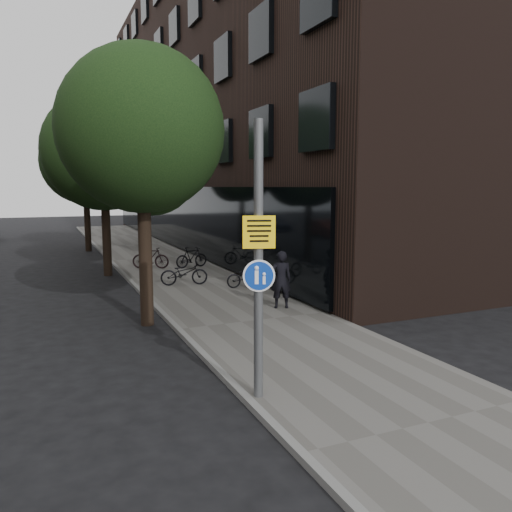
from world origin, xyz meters
TOP-DOWN VIEW (x-y plane):
  - ground at (0.00, 0.00)m, footprint 120.00×120.00m
  - sidewalk at (0.25, 10.00)m, footprint 4.50×60.00m
  - curb_edge at (-2.00, 10.00)m, footprint 0.15×60.00m
  - building_right_dark_brick at (8.50, 22.00)m, footprint 12.00×40.00m
  - street_tree_near at (-2.53, 4.64)m, footprint 4.40×4.40m
  - street_tree_mid at (-2.53, 13.14)m, footprint 5.00×5.00m
  - street_tree_far at (-2.53, 22.14)m, footprint 5.00×5.00m
  - signpost at (-1.80, -1.34)m, footprint 0.54×0.20m
  - pedestrian at (1.46, 4.34)m, footprint 0.75×0.61m
  - parked_bike_facade_near at (1.72, 7.70)m, footprint 1.59×0.60m
  - parked_bike_facade_far at (1.12, 12.92)m, footprint 1.65×0.80m
  - parked_bike_curb_near at (-0.30, 9.03)m, footprint 1.85×0.96m
  - parked_bike_curb_far at (-0.67, 13.37)m, footprint 1.71×1.17m

SIDE VIEW (x-z plane):
  - ground at x=0.00m, z-range 0.00..0.00m
  - sidewalk at x=0.25m, z-range 0.00..0.12m
  - curb_edge at x=-2.00m, z-range 0.00..0.13m
  - parked_bike_facade_near at x=1.72m, z-range 0.12..0.94m
  - parked_bike_curb_near at x=-0.30m, z-range 0.12..1.04m
  - parked_bike_facade_far at x=1.12m, z-range 0.12..1.08m
  - parked_bike_curb_far at x=-0.67m, z-range 0.12..1.12m
  - pedestrian at x=1.46m, z-range 0.12..1.89m
  - signpost at x=-1.80m, z-range 0.14..4.94m
  - street_tree_near at x=-2.53m, z-range 1.36..8.86m
  - street_tree_mid at x=-2.53m, z-range 1.21..9.01m
  - street_tree_far at x=-2.53m, z-range 1.21..9.01m
  - building_right_dark_brick at x=8.50m, z-range 0.00..18.00m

